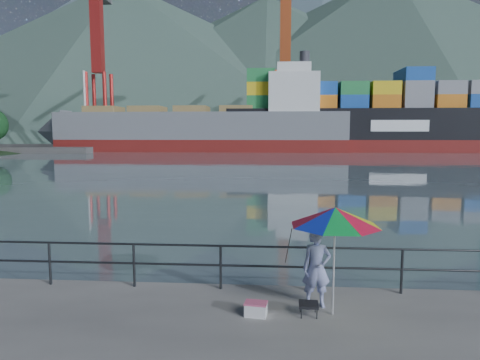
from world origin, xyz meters
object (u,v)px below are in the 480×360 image
object	(u,v)px
cooler_bag	(256,310)
bulk_carrier	(212,128)
beach_umbrella	(335,217)
container_ship	(401,119)
fisherman	(317,268)

from	to	relation	value
cooler_bag	bulk_carrier	xyz separation A→B (m)	(-10.79, 72.64, 3.97)
beach_umbrella	container_ship	xyz separation A→B (m)	(23.02, 74.26, 3.88)
fisherman	bulk_carrier	bearing A→B (deg)	94.66
cooler_bag	fisherman	bearing A→B (deg)	32.20
beach_umbrella	cooler_bag	bearing A→B (deg)	-174.29
cooler_bag	container_ship	distance (m)	78.56
cooler_bag	bulk_carrier	world-z (taller)	bulk_carrier
beach_umbrella	cooler_bag	size ratio (longest dim) A/B	5.49
cooler_bag	container_ship	xyz separation A→B (m)	(24.52, 74.41, 5.70)
bulk_carrier	container_ship	bearing A→B (deg)	2.87
container_ship	cooler_bag	bearing A→B (deg)	-108.24
cooler_bag	bulk_carrier	distance (m)	73.55
fisherman	cooler_bag	distance (m)	1.49
cooler_bag	bulk_carrier	size ratio (longest dim) A/B	0.01
beach_umbrella	fisherman	bearing A→B (deg)	125.39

